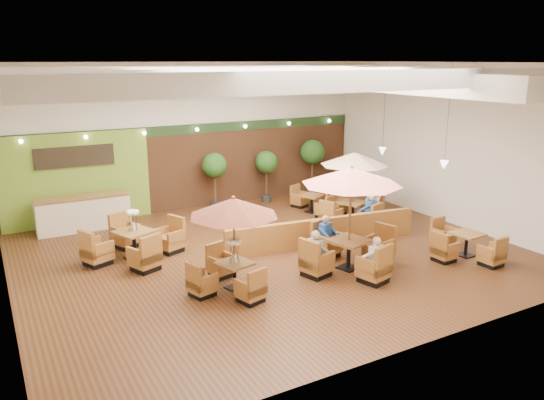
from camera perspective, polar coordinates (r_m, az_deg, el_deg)
room at (r=16.09m, az=-1.42°, el=7.90°), size 14.04×14.00×5.52m
service_counter at (r=18.91m, az=-19.62°, el=-1.34°), size 3.00×0.75×1.18m
booth_divider at (r=16.41m, az=5.57°, el=-3.45°), size 6.35×0.93×0.88m
table_0 at (r=12.94m, az=-4.34°, el=-2.49°), size 2.34×2.46×2.41m
table_1 at (r=14.29m, az=8.46°, el=-0.04°), size 2.97×2.97×2.89m
table_2 at (r=18.61m, az=8.81°, el=2.82°), size 2.66×2.66×2.56m
table_3 at (r=15.84m, az=-14.58°, el=-4.54°), size 3.01×3.01×1.61m
table_4 at (r=16.36m, az=19.56°, el=-4.74°), size 1.62×2.39×0.89m
table_5 at (r=20.00m, az=4.29°, el=-0.40°), size 0.98×2.42×0.85m
topiary_0 at (r=20.16m, az=-6.21°, el=3.50°), size 0.94×0.94×2.19m
topiary_1 at (r=21.12m, az=-0.61°, el=3.89°), size 0.90×0.90×2.08m
topiary_2 at (r=22.20m, az=4.39°, el=4.92°), size 1.01×1.01×2.36m
diner_0 at (r=13.86m, az=10.95°, el=-5.78°), size 0.43×0.39×0.79m
diner_1 at (r=15.44m, az=5.91°, el=-3.44°), size 0.43×0.40×0.78m
diner_2 at (r=14.04m, az=4.83°, el=-5.24°), size 0.36×0.42×0.82m
diner_3 at (r=18.14m, az=10.49°, el=-0.83°), size 0.41×0.36×0.77m
diner_4 at (r=19.41m, az=10.87°, el=0.15°), size 0.40×0.41×0.73m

